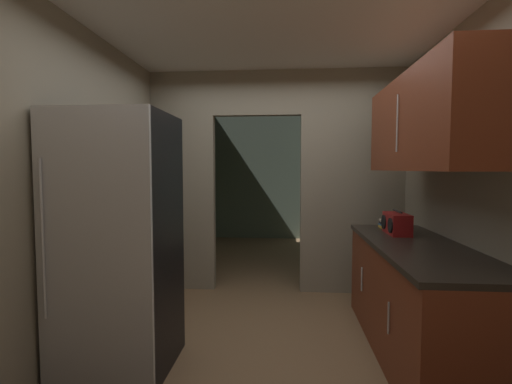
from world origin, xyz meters
TOP-DOWN VIEW (x-y plane):
  - ground at (0.00, 0.00)m, footprint 20.00×20.00m
  - kitchen_overhead_slab at (0.00, 0.46)m, footprint 3.42×7.05m
  - kitchen_partition at (0.09, 1.53)m, footprint 3.02×0.12m
  - adjoining_room_shell at (0.00, 3.74)m, footprint 3.02×3.44m
  - kitchen_flank_left at (-1.56, -0.49)m, footprint 0.10×4.03m
  - refrigerator at (-1.09, -0.32)m, footprint 0.76×0.75m
  - lower_cabinet_run at (1.16, 0.05)m, footprint 0.69×2.00m
  - upper_cabinet_counterside at (1.16, 0.05)m, footprint 0.36×1.80m
  - boombox at (1.13, 0.50)m, footprint 0.18×0.36m
  - book_stack at (1.13, 0.84)m, footprint 0.14×0.15m

SIDE VIEW (x-z plane):
  - ground at x=0.00m, z-range 0.00..0.00m
  - lower_cabinet_run at x=1.16m, z-range 0.00..0.89m
  - book_stack at x=1.13m, z-range 0.89..0.97m
  - refrigerator at x=-1.09m, z-range 0.00..1.88m
  - boombox at x=1.13m, z-range 0.88..1.09m
  - adjoining_room_shell at x=0.00m, z-range 0.00..2.64m
  - kitchen_flank_left at x=-1.56m, z-range 0.00..2.64m
  - kitchen_partition at x=0.09m, z-range 0.10..2.74m
  - upper_cabinet_counterside at x=1.16m, z-range 1.46..2.20m
  - kitchen_overhead_slab at x=0.00m, z-range 2.64..2.70m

